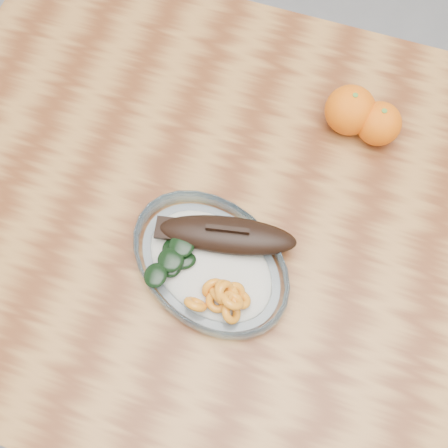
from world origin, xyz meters
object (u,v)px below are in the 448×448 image
object	(u,v)px
plated_meal	(211,261)
orange_left	(350,110)
dining_table	(283,252)
orange_right	(379,124)

from	to	relation	value
plated_meal	orange_left	size ratio (longest dim) A/B	7.61
dining_table	orange_right	xyz separation A→B (m)	(0.08, 0.19, 0.13)
plated_meal	orange_left	xyz separation A→B (m)	(0.12, 0.29, 0.02)
dining_table	plated_meal	bearing A→B (deg)	-134.13
plated_meal	orange_left	bearing A→B (deg)	91.62
orange_left	orange_right	bearing A→B (deg)	-8.06
plated_meal	orange_right	world-z (taller)	plated_meal
orange_left	dining_table	bearing A→B (deg)	-99.94
orange_right	orange_left	bearing A→B (deg)	171.94
dining_table	orange_right	bearing A→B (deg)	67.02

